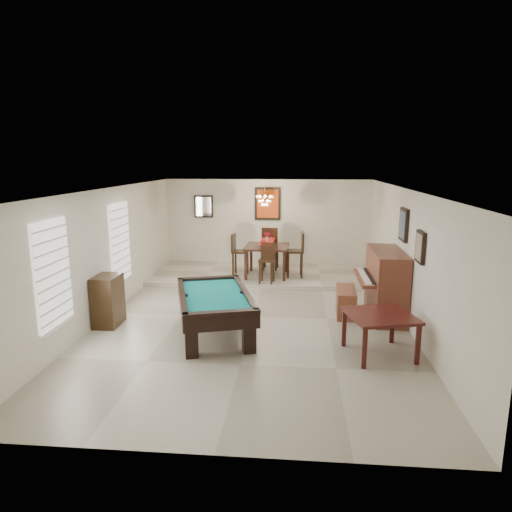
# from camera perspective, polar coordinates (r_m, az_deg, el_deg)

# --- Properties ---
(ground_plane) EXTENTS (6.00, 9.00, 0.02)m
(ground_plane) POSITION_cam_1_polar(r_m,az_deg,el_deg) (9.44, -0.32, -7.66)
(ground_plane) COLOR beige
(wall_back) EXTENTS (6.00, 0.04, 2.60)m
(wall_back) POSITION_cam_1_polar(r_m,az_deg,el_deg) (13.51, 1.46, 4.04)
(wall_back) COLOR silver
(wall_back) RESTS_ON ground_plane
(wall_front) EXTENTS (6.00, 0.04, 2.60)m
(wall_front) POSITION_cam_1_polar(r_m,az_deg,el_deg) (4.81, -5.47, -10.87)
(wall_front) COLOR silver
(wall_front) RESTS_ON ground_plane
(wall_left) EXTENTS (0.04, 9.00, 2.60)m
(wall_left) POSITION_cam_1_polar(r_m,az_deg,el_deg) (9.83, -18.02, 0.45)
(wall_left) COLOR silver
(wall_left) RESTS_ON ground_plane
(wall_right) EXTENTS (0.04, 9.00, 2.60)m
(wall_right) POSITION_cam_1_polar(r_m,az_deg,el_deg) (9.30, 18.39, -0.20)
(wall_right) COLOR silver
(wall_right) RESTS_ON ground_plane
(ceiling) EXTENTS (6.00, 9.00, 0.04)m
(ceiling) POSITION_cam_1_polar(r_m,az_deg,el_deg) (8.91, -0.34, 8.35)
(ceiling) COLOR white
(ceiling) RESTS_ON wall_back
(dining_step) EXTENTS (6.00, 2.50, 0.12)m
(dining_step) POSITION_cam_1_polar(r_m,az_deg,el_deg) (12.52, 1.07, -2.37)
(dining_step) COLOR beige
(dining_step) RESTS_ON ground_plane
(window_left_front) EXTENTS (0.06, 1.00, 1.70)m
(window_left_front) POSITION_cam_1_polar(r_m,az_deg,el_deg) (7.87, -24.06, -2.04)
(window_left_front) COLOR white
(window_left_front) RESTS_ON wall_left
(window_left_rear) EXTENTS (0.06, 1.00, 1.70)m
(window_left_rear) POSITION_cam_1_polar(r_m,az_deg,el_deg) (10.34, -16.63, 1.66)
(window_left_rear) COLOR white
(window_left_rear) RESTS_ON wall_left
(pool_table) EXTENTS (1.83, 2.54, 0.76)m
(pool_table) POSITION_cam_1_polar(r_m,az_deg,el_deg) (8.45, -5.21, -7.30)
(pool_table) COLOR black
(pool_table) RESTS_ON ground_plane
(square_table) EXTENTS (1.24, 1.24, 0.70)m
(square_table) POSITION_cam_1_polar(r_m,az_deg,el_deg) (7.86, 15.17, -9.44)
(square_table) COLOR #35100D
(square_table) RESTS_ON ground_plane
(upright_piano) EXTENTS (0.92, 1.65, 1.37)m
(upright_piano) POSITION_cam_1_polar(r_m,az_deg,el_deg) (9.62, 14.98, -3.37)
(upright_piano) COLOR brown
(upright_piano) RESTS_ON ground_plane
(piano_bench) EXTENTS (0.43, 1.00, 0.54)m
(piano_bench) POSITION_cam_1_polar(r_m,az_deg,el_deg) (9.69, 11.16, -5.62)
(piano_bench) COLOR brown
(piano_bench) RESTS_ON ground_plane
(apothecary_chest) EXTENTS (0.44, 0.66, 0.99)m
(apothecary_chest) POSITION_cam_1_polar(r_m,az_deg,el_deg) (9.30, -18.02, -5.32)
(apothecary_chest) COLOR black
(apothecary_chest) RESTS_ON ground_plane
(dining_table) EXTENTS (1.17, 1.17, 0.93)m
(dining_table) POSITION_cam_1_polar(r_m,az_deg,el_deg) (12.08, 1.37, -0.34)
(dining_table) COLOR black
(dining_table) RESTS_ON dining_step
(flower_vase) EXTENTS (0.15, 0.15, 0.24)m
(flower_vase) POSITION_cam_1_polar(r_m,az_deg,el_deg) (11.97, 1.39, 2.42)
(flower_vase) COLOR maroon
(flower_vase) RESTS_ON dining_table
(dining_chair_south) EXTENTS (0.41, 0.41, 1.00)m
(dining_chair_south) POSITION_cam_1_polar(r_m,az_deg,el_deg) (11.40, 1.35, -0.92)
(dining_chair_south) COLOR black
(dining_chair_south) RESTS_ON dining_step
(dining_chair_north) EXTENTS (0.48, 0.48, 1.21)m
(dining_chair_north) POSITION_cam_1_polar(r_m,az_deg,el_deg) (12.83, 1.83, 1.01)
(dining_chair_north) COLOR black
(dining_chair_north) RESTS_ON dining_step
(dining_chair_west) EXTENTS (0.44, 0.44, 1.11)m
(dining_chair_west) POSITION_cam_1_polar(r_m,az_deg,el_deg) (12.15, -1.97, 0.15)
(dining_chair_west) COLOR black
(dining_chair_west) RESTS_ON dining_step
(dining_chair_east) EXTENTS (0.46, 0.46, 1.19)m
(dining_chair_east) POSITION_cam_1_polar(r_m,az_deg,el_deg) (12.01, 4.87, 0.16)
(dining_chair_east) COLOR black
(dining_chair_east) RESTS_ON dining_step
(chandelier) EXTENTS (0.44, 0.44, 0.60)m
(chandelier) POSITION_cam_1_polar(r_m,az_deg,el_deg) (12.12, 1.09, 7.42)
(chandelier) COLOR #FFE5B2
(chandelier) RESTS_ON ceiling
(back_painting) EXTENTS (0.75, 0.06, 0.95)m
(back_painting) POSITION_cam_1_polar(r_m,az_deg,el_deg) (13.40, 1.47, 6.56)
(back_painting) COLOR #D84C14
(back_painting) RESTS_ON wall_back
(back_mirror) EXTENTS (0.55, 0.06, 0.65)m
(back_mirror) POSITION_cam_1_polar(r_m,az_deg,el_deg) (13.66, -6.56, 6.17)
(back_mirror) COLOR white
(back_mirror) RESTS_ON wall_back
(right_picture_upper) EXTENTS (0.06, 0.55, 0.65)m
(right_picture_upper) POSITION_cam_1_polar(r_m,az_deg,el_deg) (9.48, 17.99, 3.73)
(right_picture_upper) COLOR slate
(right_picture_upper) RESTS_ON wall_right
(right_picture_lower) EXTENTS (0.06, 0.45, 0.55)m
(right_picture_lower) POSITION_cam_1_polar(r_m,az_deg,el_deg) (8.27, 19.85, 1.06)
(right_picture_lower) COLOR gray
(right_picture_lower) RESTS_ON wall_right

